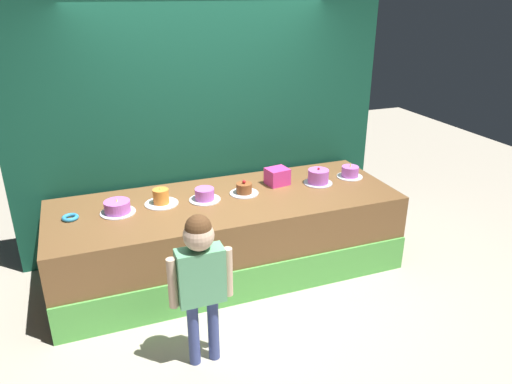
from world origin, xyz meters
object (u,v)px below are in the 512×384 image
donut (70,217)px  cake_center_right (244,189)px  cake_far_left (117,207)px  cake_left (161,198)px  cake_right (318,177)px  child_figure (200,271)px  cake_far_right (350,172)px  cake_center_left (205,195)px  pink_box (277,176)px

donut → cake_center_right: 1.59m
cake_far_left → cake_left: 0.40m
cake_center_right → cake_far_left: bearing=-179.4°
cake_center_right → cake_right: cake_right is taller
child_figure → cake_right: (1.56, 1.22, 0.05)m
cake_right → cake_far_left: bearing=179.9°
cake_right → cake_far_right: size_ratio=1.09×
child_figure → cake_left: bearing=91.6°
cake_left → child_figure: bearing=-88.4°
cake_far_left → cake_right: 1.99m
cake_left → cake_far_right: size_ratio=1.15×
cake_center_right → cake_center_left: bearing=-177.9°
pink_box → cake_far_left: size_ratio=0.69×
child_figure → cake_far_right: 2.33m
donut → cake_center_right: size_ratio=0.51×
donut → cake_far_right: size_ratio=0.53×
pink_box → cake_center_right: 0.42m
child_figure → cake_far_left: 1.30m
cake_center_right → pink_box: bearing=16.2°
cake_far_left → cake_center_right: 1.20m
pink_box → donut: bearing=-176.7°
cake_center_right → cake_far_right: bearing=1.3°
cake_center_left → cake_right: cake_right is taller
pink_box → cake_left: cake_left is taller
cake_far_left → cake_left: bearing=7.7°
donut → cake_far_right: (2.79, 0.03, 0.04)m
cake_center_right → cake_left: bearing=177.1°
donut → cake_far_left: cake_far_left is taller
child_figure → cake_center_left: size_ratio=4.11×
cake_center_left → cake_far_left: bearing=179.9°
child_figure → cake_far_left: (-0.43, 1.22, 0.03)m
cake_right → cake_far_right: cake_right is taller
child_figure → cake_far_right: (1.96, 1.26, 0.03)m
cake_right → cake_center_right: bearing=178.9°
child_figure → cake_left: size_ratio=3.93×
cake_far_left → cake_right: (1.99, -0.00, 0.02)m
pink_box → cake_center_left: pink_box is taller
pink_box → cake_left: (-1.20, -0.08, -0.02)m
cake_far_left → cake_center_right: bearing=0.6°
child_figure → cake_far_right: child_figure is taller
pink_box → cake_right: bearing=-18.3°
cake_center_right → child_figure: bearing=-121.6°
cake_far_left → child_figure: bearing=-70.4°
cake_far_left → cake_far_right: 2.39m
pink_box → donut: 2.00m
pink_box → cake_far_left: 1.60m
cake_far_left → cake_center_right: (1.20, 0.01, -0.01)m
pink_box → cake_far_left: bearing=-175.4°
pink_box → cake_center_left: size_ratio=0.72×
cake_center_right → cake_right: (0.80, -0.02, 0.02)m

